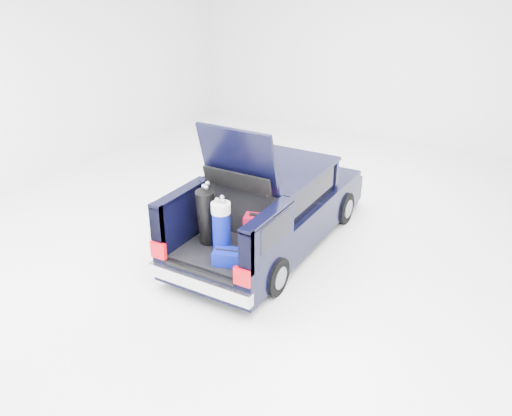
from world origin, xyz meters
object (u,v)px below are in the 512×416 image
Objects in this scene: car at (273,208)px; red_suitcase at (257,234)px; blue_duffel at (229,257)px; black_golf_bag at (207,217)px; blue_golf_bag at (221,229)px.

car reaches higher than red_suitcase.
car is 7.17× the size of red_suitcase.
car is 9.02× the size of blue_duffel.
black_golf_bag is (-0.34, -1.54, 0.40)m from car.
car reaches higher than blue_golf_bag.
red_suitcase is 0.56m from blue_golf_bag.
red_suitcase is at bearing 22.39° from blue_golf_bag.
blue_golf_bag is (-0.43, -0.33, 0.13)m from red_suitcase.
black_golf_bag is at bearing 133.25° from blue_duffel.
blue_golf_bag is 1.89× the size of blue_duffel.
car is 1.75m from blue_golf_bag.
blue_golf_bag reaches higher than blue_duffel.
red_suitcase is at bearing 51.29° from blue_duffel.
car is 4.78× the size of blue_golf_bag.
car is at bearing 91.57° from red_suitcase.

